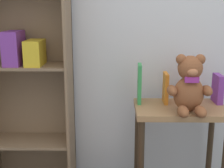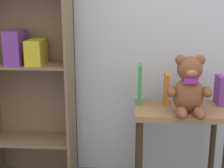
% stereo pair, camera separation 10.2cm
% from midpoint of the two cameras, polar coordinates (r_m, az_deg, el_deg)
% --- Properties ---
extents(bookshelf_side, '(0.58, 0.28, 1.66)m').
position_cam_midpoint_polar(bookshelf_side, '(2.15, -13.73, 6.15)').
color(bookshelf_side, '#7F664C').
rests_on(bookshelf_side, ground_plane).
extents(display_table, '(0.57, 0.37, 0.59)m').
position_cam_midpoint_polar(display_table, '(2.05, 13.70, -7.24)').
color(display_table, '#9E754C').
rests_on(display_table, ground_plane).
extents(teddy_bear, '(0.27, 0.24, 0.35)m').
position_cam_midpoint_polar(teddy_bear, '(1.88, 15.41, -0.60)').
color(teddy_bear, brown).
rests_on(teddy_bear, display_table).
extents(book_standing_green, '(0.03, 0.12, 0.26)m').
position_cam_midpoint_polar(book_standing_green, '(2.03, 6.54, 0.01)').
color(book_standing_green, '#33934C').
rests_on(book_standing_green, display_table).
extents(book_standing_orange, '(0.03, 0.13, 0.20)m').
position_cam_midpoint_polar(book_standing_orange, '(2.05, 11.29, -0.87)').
color(book_standing_orange, orange).
rests_on(book_standing_orange, display_table).
extents(book_standing_pink, '(0.04, 0.11, 0.24)m').
position_cam_midpoint_polar(book_standing_pink, '(2.08, 15.97, -0.29)').
color(book_standing_pink, '#D17093').
rests_on(book_standing_pink, display_table).
extents(book_standing_purple, '(0.04, 0.13, 0.19)m').
position_cam_midpoint_polar(book_standing_purple, '(2.13, 20.39, -1.06)').
color(book_standing_purple, purple).
rests_on(book_standing_purple, display_table).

